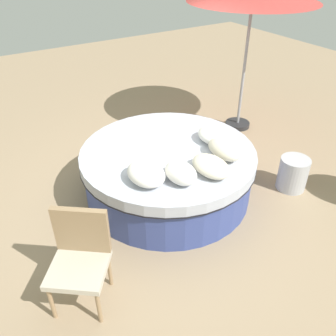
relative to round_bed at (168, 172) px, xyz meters
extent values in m
plane|color=#9E8466|center=(0.00, 0.00, -0.35)|extent=(16.00, 16.00, 0.00)
cylinder|color=#38478C|center=(0.00, 0.00, -0.08)|extent=(2.20, 2.20, 0.54)
cylinder|color=black|center=(0.00, 0.00, 0.19)|extent=(2.28, 2.28, 0.01)
cylinder|color=#B2B7C6|center=(0.00, 0.00, 0.26)|extent=(2.27, 2.27, 0.15)
ellipsoid|color=white|center=(0.43, -0.56, 0.44)|extent=(0.52, 0.39, 0.20)
ellipsoid|color=white|center=(0.63, -0.23, 0.44)|extent=(0.44, 0.32, 0.21)
ellipsoid|color=beige|center=(0.68, 0.15, 0.42)|extent=(0.54, 0.36, 0.18)
ellipsoid|color=beige|center=(0.50, 0.50, 0.44)|extent=(0.51, 0.30, 0.21)
ellipsoid|color=white|center=(0.13, 0.63, 0.43)|extent=(0.48, 0.37, 0.19)
cylinder|color=#997A56|center=(1.32, -1.57, -0.14)|extent=(0.04, 0.04, 0.42)
cylinder|color=#997A56|center=(1.05, -1.92, -0.14)|extent=(0.04, 0.04, 0.42)
cylinder|color=#997A56|center=(0.98, -1.31, -0.14)|extent=(0.04, 0.04, 0.42)
cylinder|color=#997A56|center=(0.71, -1.66, -0.14)|extent=(0.04, 0.04, 0.42)
cube|color=beige|center=(1.02, -1.62, 0.10)|extent=(0.71, 0.72, 0.06)
cube|color=#997A56|center=(0.84, -1.48, 0.38)|extent=(0.37, 0.45, 0.50)
cylinder|color=#262628|center=(-1.01, 2.16, -0.31)|extent=(0.44, 0.44, 0.08)
cylinder|color=#99999E|center=(-1.01, 2.16, 0.89)|extent=(0.05, 0.05, 2.47)
cylinder|color=#B7B7BC|center=(0.82, 1.53, -0.11)|extent=(0.40, 0.40, 0.47)
camera|label=1|loc=(3.30, -2.08, 2.69)|focal=37.84mm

